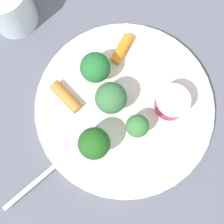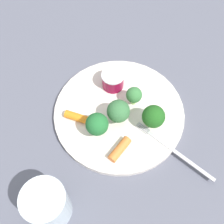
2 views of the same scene
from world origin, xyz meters
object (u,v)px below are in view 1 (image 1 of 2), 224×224
at_px(carrot_stick_0, 122,49).
at_px(drinking_glass, 8,5).
at_px(broccoli_floret_0, 111,98).
at_px(plate, 125,108).
at_px(broccoli_floret_2, 95,68).
at_px(sauce_cup, 172,103).
at_px(broccoli_floret_1, 94,144).
at_px(broccoli_floret_3, 137,126).
at_px(carrot_stick_1, 66,97).
at_px(fork, 55,166).

bearing_deg(carrot_stick_0, drinking_glass, 151.04).
height_order(broccoli_floret_0, drinking_glass, drinking_glass).
bearing_deg(plate, carrot_stick_0, 83.47).
relative_size(broccoli_floret_2, carrot_stick_0, 1.25).
xyz_separation_m(sauce_cup, drinking_glass, (-0.21, 0.18, 0.01)).
bearing_deg(broccoli_floret_1, plate, 44.07).
bearing_deg(sauce_cup, broccoli_floret_3, -154.25).
relative_size(broccoli_floret_0, broccoli_floret_2, 1.00).
relative_size(broccoli_floret_2, broccoli_floret_3, 1.30).
distance_m(sauce_cup, carrot_stick_1, 0.15).
bearing_deg(carrot_stick_1, broccoli_floret_0, -16.22).
height_order(sauce_cup, carrot_stick_1, sauce_cup).
xyz_separation_m(plate, broccoli_floret_2, (-0.03, 0.06, 0.04)).
bearing_deg(sauce_cup, broccoli_floret_1, -160.44).
distance_m(broccoli_floret_3, drinking_glass, 0.26).
distance_m(broccoli_floret_1, fork, 0.07).
distance_m(broccoli_floret_0, carrot_stick_1, 0.07).
bearing_deg(broccoli_floret_0, plate, -24.81).
height_order(plate, broccoli_floret_1, broccoli_floret_1).
relative_size(broccoli_floret_1, broccoli_floret_3, 1.33).
height_order(plate, broccoli_floret_3, broccoli_floret_3).
bearing_deg(fork, broccoli_floret_2, 57.62).
distance_m(carrot_stick_0, fork, 0.20).
bearing_deg(drinking_glass, broccoli_floret_1, -67.06).
bearing_deg(sauce_cup, drinking_glass, 139.36).
height_order(broccoli_floret_1, fork, broccoli_floret_1).
bearing_deg(broccoli_floret_3, broccoli_floret_2, 116.33).
relative_size(broccoli_floret_0, broccoli_floret_1, 0.97).
height_order(sauce_cup, broccoli_floret_2, broccoli_floret_2).
xyz_separation_m(broccoli_floret_3, drinking_glass, (-0.16, 0.21, 0.00)).
xyz_separation_m(broccoli_floret_3, fork, (-0.12, -0.03, -0.03)).
height_order(plate, carrot_stick_0, carrot_stick_0).
relative_size(broccoli_floret_0, carrot_stick_1, 1.10).
bearing_deg(carrot_stick_0, sauce_cup, -59.70).
xyz_separation_m(plate, fork, (-0.11, -0.07, 0.01)).
bearing_deg(sauce_cup, carrot_stick_0, 120.30).
distance_m(broccoli_floret_0, broccoli_floret_3, 0.05).
distance_m(broccoli_floret_2, fork, 0.15).
bearing_deg(broccoli_floret_3, broccoli_floret_0, 124.57).
xyz_separation_m(broccoli_floret_0, carrot_stick_0, (0.03, 0.08, -0.03)).
distance_m(plate, carrot_stick_1, 0.09).
distance_m(carrot_stick_1, drinking_glass, 0.16).
xyz_separation_m(broccoli_floret_2, carrot_stick_0, (0.04, 0.03, -0.03)).
distance_m(sauce_cup, carrot_stick_0, 0.11).
height_order(carrot_stick_1, drinking_glass, drinking_glass).
bearing_deg(broccoli_floret_0, fork, -140.39).
relative_size(broccoli_floret_1, broccoli_floret_2, 1.02).
bearing_deg(broccoli_floret_0, sauce_cup, -11.28).
bearing_deg(drinking_glass, broccoli_floret_3, -53.00).
distance_m(broccoli_floret_0, fork, 0.13).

